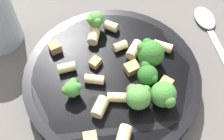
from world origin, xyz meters
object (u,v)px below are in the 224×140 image
object	(u,v)px
rigatoni_1	(98,106)
rigatoni_2	(163,46)
rigatoni_9	(67,68)
rigatoni_8	(94,79)
broccoli_floret_5	(150,53)
broccoli_floret_3	(148,73)
rigatoni_6	(124,136)
chicken_chunk_2	(55,47)
chicken_chunk_4	(95,62)
rigatoni_5	(120,46)
broccoli_floret_4	(72,88)
rigatoni_3	(111,26)
rigatoni_7	(134,50)
spoon	(209,27)
rigatoni_0	(94,36)
rigatoni_4	(118,97)
broccoli_floret_0	(164,95)
broccoli_floret_2	(138,96)
chicken_chunk_0	(132,68)
pasta_bowl	(112,78)
chicken_chunk_1	(94,139)
chicken_chunk_3	(166,83)
broccoli_floret_1	(95,20)

from	to	relation	value
rigatoni_1	rigatoni_2	bearing A→B (deg)	-28.13
rigatoni_2	rigatoni_9	size ratio (longest dim) A/B	1.13
rigatoni_8	broccoli_floret_5	bearing A→B (deg)	-51.74
broccoli_floret_3	rigatoni_6	size ratio (longest dim) A/B	1.22
chicken_chunk_2	chicken_chunk_4	bearing A→B (deg)	-97.45
rigatoni_5	broccoli_floret_4	bearing A→B (deg)	155.83
rigatoni_3	rigatoni_9	bearing A→B (deg)	156.08
rigatoni_7	spoon	world-z (taller)	rigatoni_7
rigatoni_8	rigatoni_9	size ratio (longest dim) A/B	1.07
rigatoni_6	chicken_chunk_4	bearing A→B (deg)	34.33
rigatoni_0	rigatoni_4	world-z (taller)	rigatoni_0
rigatoni_0	broccoli_floret_0	bearing A→B (deg)	-122.90
broccoli_floret_2	chicken_chunk_0	distance (m)	0.06
chicken_chunk_2	rigatoni_8	bearing A→B (deg)	-117.08
rigatoni_0	rigatoni_3	xyz separation A→B (m)	(0.03, -0.02, -0.00)
pasta_bowl	chicken_chunk_4	bearing A→B (deg)	71.18
broccoli_floret_0	chicken_chunk_1	size ratio (longest dim) A/B	2.15
chicken_chunk_0	chicken_chunk_1	distance (m)	0.12
rigatoni_3	rigatoni_9	world-z (taller)	rigatoni_3
rigatoni_0	chicken_chunk_4	distance (m)	0.05
rigatoni_5	broccoli_floret_2	bearing A→B (deg)	-151.61
broccoli_floret_0	rigatoni_9	size ratio (longest dim) A/B	1.45
broccoli_floret_3	broccoli_floret_5	distance (m)	0.03
broccoli_floret_5	chicken_chunk_3	xyz separation A→B (m)	(-0.03, -0.03, -0.02)
broccoli_floret_3	rigatoni_6	bearing A→B (deg)	173.11
rigatoni_7	chicken_chunk_2	distance (m)	0.12
broccoli_floret_3	rigatoni_5	size ratio (longest dim) A/B	1.53
spoon	pasta_bowl	bearing A→B (deg)	138.84
broccoli_floret_3	chicken_chunk_3	world-z (taller)	broccoli_floret_3
rigatoni_7	chicken_chunk_4	world-z (taller)	rigatoni_7
broccoli_floret_5	rigatoni_8	xyz separation A→B (m)	(-0.05, 0.07, -0.02)
broccoli_floret_5	rigatoni_0	bearing A→B (deg)	77.84
broccoli_floret_2	rigatoni_3	distance (m)	0.14
chicken_chunk_1	chicken_chunk_3	distance (m)	0.13
rigatoni_5	spoon	bearing A→B (deg)	-51.61
rigatoni_1	spoon	distance (m)	0.27
rigatoni_2	chicken_chunk_1	size ratio (longest dim) A/B	1.68
rigatoni_0	rigatoni_6	distance (m)	0.17
rigatoni_8	spoon	world-z (taller)	rigatoni_8
rigatoni_0	rigatoni_1	size ratio (longest dim) A/B	0.90
broccoli_floret_0	chicken_chunk_0	world-z (taller)	broccoli_floret_0
rigatoni_4	chicken_chunk_2	world-z (taller)	same
rigatoni_1	rigatoni_2	size ratio (longest dim) A/B	0.93
rigatoni_5	rigatoni_6	world-z (taller)	rigatoni_6
rigatoni_8	spoon	bearing A→B (deg)	-41.74
rigatoni_1	chicken_chunk_4	distance (m)	0.08
rigatoni_0	broccoli_floret_2	bearing A→B (deg)	-135.39
broccoli_floret_1	rigatoni_0	world-z (taller)	broccoli_floret_1
rigatoni_1	rigatoni_7	xyz separation A→B (m)	(0.11, -0.03, -0.00)
rigatoni_7	rigatoni_1	bearing A→B (deg)	166.31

